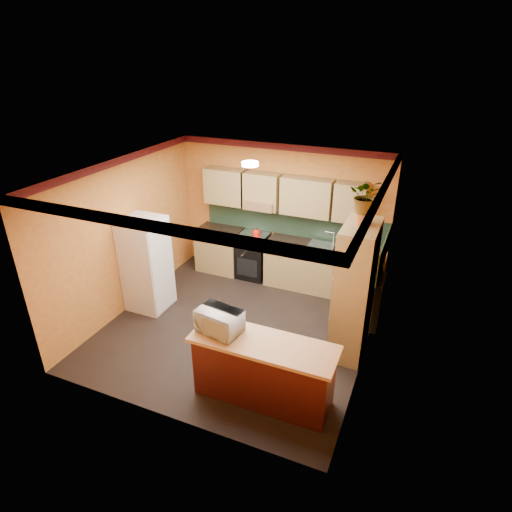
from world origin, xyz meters
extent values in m
plane|color=black|center=(0.00, 0.00, 0.00)|extent=(4.20, 4.20, 0.00)
cube|color=white|center=(0.00, 0.00, 2.70)|extent=(4.20, 4.20, 0.04)
cube|color=gold|center=(0.00, 2.10, 1.35)|extent=(4.20, 0.04, 2.70)
cube|color=gold|center=(0.00, -2.10, 1.35)|extent=(4.20, 0.04, 2.70)
cube|color=gold|center=(-2.10, 0.00, 1.35)|extent=(0.04, 4.20, 2.70)
cube|color=gold|center=(2.10, 0.00, 1.35)|extent=(0.04, 4.20, 2.70)
cube|color=#203B27|center=(0.25, 2.09, 1.19)|extent=(3.70, 0.02, 0.53)
cube|color=#203B27|center=(2.09, 1.40, 1.19)|extent=(0.02, 1.40, 0.53)
cube|color=tan|center=(0.10, 1.93, 1.80)|extent=(3.10, 0.34, 0.70)
cylinder|color=white|center=(0.00, 0.60, 2.66)|extent=(0.26, 0.26, 0.06)
cube|color=tan|center=(0.15, 1.80, 0.44)|extent=(3.65, 0.60, 0.88)
cube|color=black|center=(0.15, 1.80, 0.90)|extent=(3.65, 0.62, 0.04)
cube|color=black|center=(-0.48, 1.80, 0.46)|extent=(0.58, 0.58, 0.91)
cube|color=silver|center=(0.92, 1.80, 0.94)|extent=(0.48, 0.40, 0.03)
cube|color=tan|center=(1.80, 1.02, 0.44)|extent=(0.60, 0.80, 0.88)
cube|color=black|center=(1.80, 1.02, 0.90)|extent=(0.62, 0.80, 0.04)
cube|color=white|center=(-1.75, 0.02, 0.85)|extent=(0.68, 0.66, 1.70)
cube|color=tan|center=(1.85, 0.17, 1.05)|extent=(0.48, 0.90, 2.10)
cylinder|color=#A95B28|center=(1.85, 0.22, 2.18)|extent=(0.22, 0.22, 0.16)
imported|color=tan|center=(1.85, 0.22, 2.50)|extent=(0.49, 0.44, 0.48)
cube|color=#511315|center=(1.01, -1.32, 0.44)|extent=(1.80, 0.55, 0.88)
cube|color=tan|center=(1.01, -1.32, 0.91)|extent=(1.90, 0.65, 0.05)
imported|color=white|center=(0.39, -1.32, 1.09)|extent=(0.62, 0.47, 0.31)
camera|label=1|loc=(2.62, -5.37, 4.28)|focal=30.00mm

